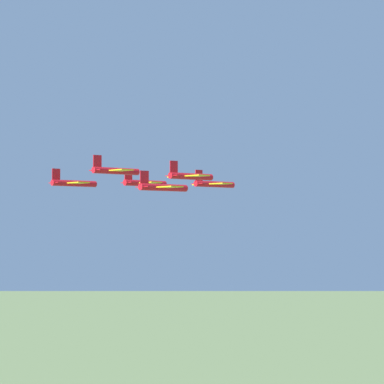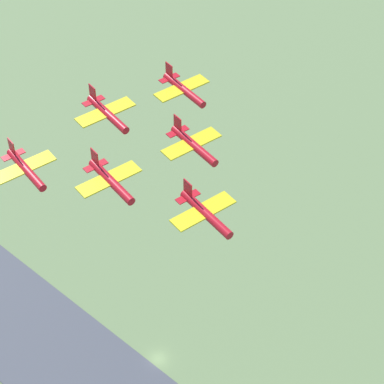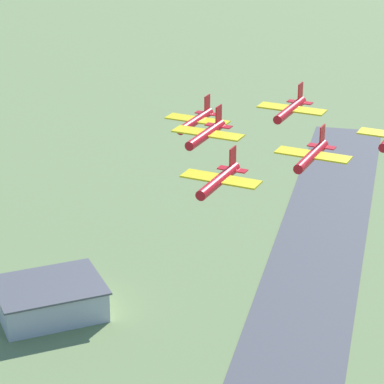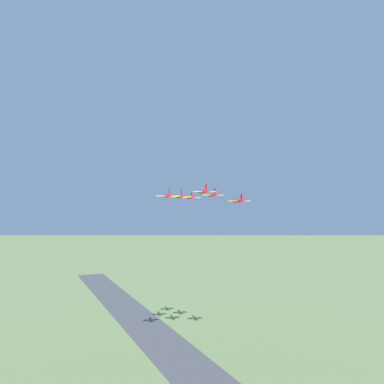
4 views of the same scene
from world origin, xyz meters
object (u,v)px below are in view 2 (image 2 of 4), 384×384
jet_3 (183,89)px  jet_1 (193,144)px  jet_0 (204,212)px  jet_2 (110,180)px  jet_5 (25,168)px  jet_4 (106,113)px

jet_3 → jet_1: bearing=59.5°
jet_0 → jet_1: size_ratio=1.00×
jet_0 → jet_2: bearing=-59.5°
jet_2 → jet_3: (-24.44, 8.01, -0.93)m
jet_5 → jet_2: bearing=120.5°
jet_2 → jet_5: 14.97m
jet_0 → jet_3: size_ratio=1.00×
jet_5 → jet_0: bearing=120.5°
jet_0 → jet_2: size_ratio=1.00×
jet_5 → jet_4: bearing=180.0°
jet_4 → jet_5: jet_4 is taller
jet_1 → jet_2: (10.04, -11.03, 0.79)m
jet_1 → jet_2: bearing=-0.0°
jet_4 → jet_1: bearing=120.5°
jet_1 → jet_2: jet_2 is taller
jet_2 → jet_3: 25.73m
jet_0 → jet_5: (-8.71, -28.10, -1.88)m
jet_0 → jet_2: jet_2 is taller
jet_1 → jet_5: jet_1 is taller
jet_1 → jet_4: size_ratio=1.00×
jet_2 → jet_3: jet_2 is taller
jet_4 → jet_5: 15.37m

